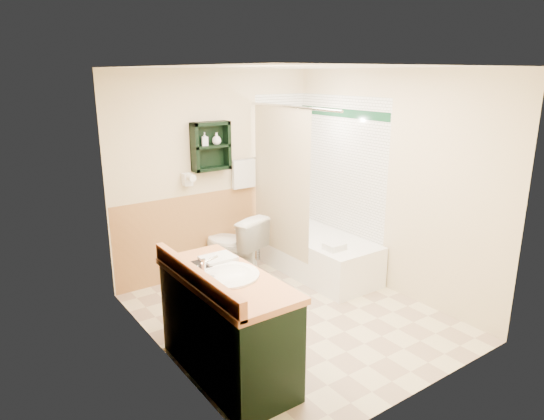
{
  "coord_description": "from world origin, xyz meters",
  "views": [
    {
      "loc": [
        -2.69,
        -3.45,
        2.36
      ],
      "look_at": [
        -0.11,
        0.2,
        1.08
      ],
      "focal_mm": 32.0,
      "sensor_mm": 36.0,
      "label": 1
    }
  ],
  "objects": [
    {
      "name": "soap_bottle_b",
      "position": [
        -0.03,
        1.4,
        1.62
      ],
      "size": [
        0.12,
        0.14,
        0.1
      ],
      "primitive_type": "imported",
      "rotation": [
        0.0,
        0.0,
        0.11
      ],
      "color": "white",
      "rests_on": "wall_shelf"
    },
    {
      "name": "counter_towel",
      "position": [
        -0.9,
        -0.14,
        0.87
      ],
      "size": [
        0.27,
        0.21,
        0.04
      ],
      "primitive_type": "cube",
      "color": "silver",
      "rests_on": "vanity"
    },
    {
      "name": "wainscot_left",
      "position": [
        -1.29,
        0.0,
        0.5
      ],
      "size": [
        2.98,
        2.98,
        1.0
      ],
      "primitive_type": null,
      "color": "tan",
      "rests_on": "left_wall"
    },
    {
      "name": "hair_dryer",
      "position": [
        -0.4,
        1.43,
        1.2
      ],
      "size": [
        0.1,
        0.24,
        0.18
      ],
      "primitive_type": null,
      "color": "white",
      "rests_on": "back_wall"
    },
    {
      "name": "vanity_book",
      "position": [
        -1.16,
        -0.16,
        0.95
      ],
      "size": [
        0.15,
        0.02,
        0.21
      ],
      "primitive_type": "imported",
      "rotation": [
        0.0,
        0.0,
        -0.03
      ],
      "color": "black",
      "rests_on": "vanity"
    },
    {
      "name": "shower_curtain",
      "position": [
        0.53,
        0.92,
        1.15
      ],
      "size": [
        1.05,
        1.05,
        1.7
      ],
      "primitive_type": null,
      "color": "beige",
      "rests_on": "curtain_rod"
    },
    {
      "name": "tile_right",
      "position": [
        1.28,
        0.75,
        1.05
      ],
      "size": [
        1.5,
        1.5,
        2.1
      ],
      "primitive_type": null,
      "color": "white",
      "rests_on": "right_wall"
    },
    {
      "name": "wall_shelf",
      "position": [
        -0.1,
        1.41,
        1.55
      ],
      "size": [
        0.45,
        0.15,
        0.55
      ],
      "primitive_type": "cube",
      "color": "black",
      "rests_on": "back_wall"
    },
    {
      "name": "mirror_frame",
      "position": [
        -1.27,
        -0.55,
        1.5
      ],
      "size": [
        1.3,
        1.3,
        1.0
      ],
      "primitive_type": null,
      "color": "brown",
      "rests_on": "left_wall"
    },
    {
      "name": "back_wall",
      "position": [
        0.0,
        1.52,
        1.2
      ],
      "size": [
        2.6,
        0.04,
        2.4
      ],
      "primitive_type": "cube",
      "color": "#FFF3C7",
      "rests_on": "ground"
    },
    {
      "name": "floor",
      "position": [
        0.0,
        0.0,
        0.0
      ],
      "size": [
        3.0,
        3.0,
        0.0
      ],
      "primitive_type": "plane",
      "color": "beige",
      "rests_on": "ground"
    },
    {
      "name": "mirror_glass",
      "position": [
        -1.27,
        -0.55,
        1.5
      ],
      "size": [
        1.2,
        1.2,
        0.9
      ],
      "primitive_type": null,
      "color": "white",
      "rests_on": "left_wall"
    },
    {
      "name": "toilet",
      "position": [
        0.02,
        1.17,
        0.38
      ],
      "size": [
        0.66,
        0.88,
        0.77
      ],
      "primitive_type": "imported",
      "rotation": [
        0.0,
        0.0,
        3.46
      ],
      "color": "white",
      "rests_on": "ground"
    },
    {
      "name": "bathtub",
      "position": [
        0.93,
        0.67,
        0.24
      ],
      "size": [
        0.72,
        1.5,
        0.48
      ],
      "primitive_type": "cube",
      "color": "white",
      "rests_on": "ground"
    },
    {
      "name": "right_wall",
      "position": [
        1.32,
        0.0,
        1.2
      ],
      "size": [
        0.04,
        3.0,
        2.4
      ],
      "primitive_type": "cube",
      "color": "#FFF3C7",
      "rests_on": "ground"
    },
    {
      "name": "curtain_rod",
      "position": [
        0.53,
        0.75,
        2.0
      ],
      "size": [
        0.03,
        1.6,
        0.03
      ],
      "primitive_type": "cylinder",
      "rotation": [
        1.57,
        0.0,
        0.0
      ],
      "color": "silver",
      "rests_on": "back_wall"
    },
    {
      "name": "soap_bottle_a",
      "position": [
        -0.18,
        1.4,
        1.6
      ],
      "size": [
        0.1,
        0.16,
        0.07
      ],
      "primitive_type": "imported",
      "rotation": [
        0.0,
        0.0,
        -0.26
      ],
      "color": "white",
      "rests_on": "wall_shelf"
    },
    {
      "name": "tile_back",
      "position": [
        1.03,
        1.48,
        1.05
      ],
      "size": [
        0.95,
        0.95,
        2.1
      ],
      "primitive_type": null,
      "color": "white",
      "rests_on": "back_wall"
    },
    {
      "name": "tile_accent",
      "position": [
        1.27,
        0.75,
        1.9
      ],
      "size": [
        1.5,
        1.5,
        0.1
      ],
      "primitive_type": null,
      "color": "#134226",
      "rests_on": "right_wall"
    },
    {
      "name": "towel_bar",
      "position": [
        0.35,
        1.45,
        1.35
      ],
      "size": [
        0.4,
        0.06,
        0.4
      ],
      "primitive_type": null,
      "color": "silver",
      "rests_on": "back_wall"
    },
    {
      "name": "tub_towel",
      "position": [
        0.76,
        0.24,
        0.51
      ],
      "size": [
        0.21,
        0.18,
        0.07
      ],
      "primitive_type": "cube",
      "color": "silver",
      "rests_on": "bathtub"
    },
    {
      "name": "ceiling",
      "position": [
        0.0,
        0.0,
        2.42
      ],
      "size": [
        2.6,
        3.0,
        0.04
      ],
      "primitive_type": "cube",
      "color": "white",
      "rests_on": "back_wall"
    },
    {
      "name": "vanity",
      "position": [
        -0.99,
        -0.44,
        0.43
      ],
      "size": [
        0.59,
        1.34,
        0.85
      ],
      "primitive_type": "cube",
      "color": "black",
      "rests_on": "ground"
    },
    {
      "name": "wainscot_back",
      "position": [
        0.0,
        1.49,
        0.5
      ],
      "size": [
        2.58,
        2.58,
        1.0
      ],
      "primitive_type": null,
      "color": "tan",
      "rests_on": "back_wall"
    },
    {
      "name": "left_wall",
      "position": [
        -1.32,
        0.0,
        1.2
      ],
      "size": [
        0.04,
        3.0,
        2.4
      ],
      "primitive_type": "cube",
      "color": "#FFF3C7",
      "rests_on": "ground"
    }
  ]
}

